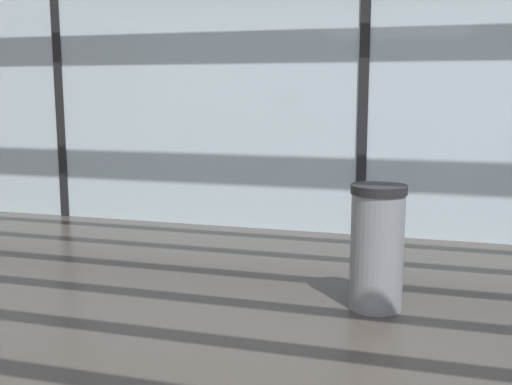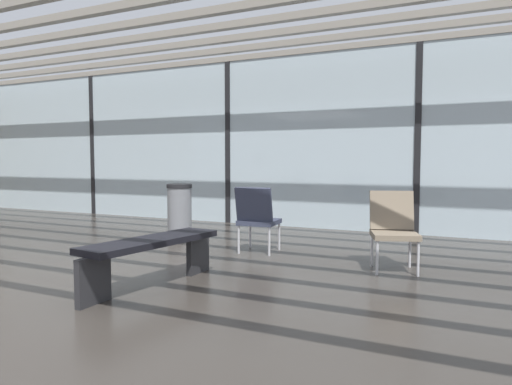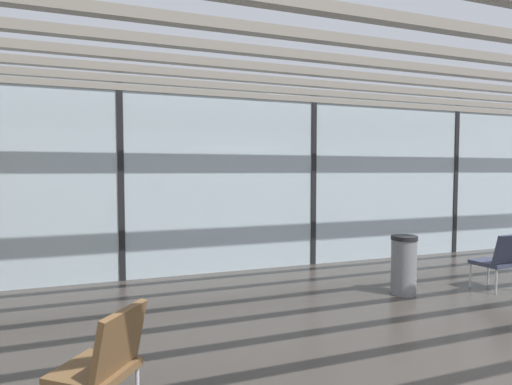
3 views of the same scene
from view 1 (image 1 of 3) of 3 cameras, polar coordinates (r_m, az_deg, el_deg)
name	(u,v)px [view 1 (image 1 of 3)]	position (r m, az deg, el deg)	size (l,w,h in m)	color
glass_curtain_wall	(364,84)	(6.32, 10.08, 9.96)	(14.00, 0.08, 3.10)	silver
window_mullion_0	(61,85)	(7.56, -17.75, 9.56)	(0.10, 0.12, 3.10)	black
window_mullion_1	(364,84)	(6.32, 10.08, 9.96)	(0.10, 0.12, 3.10)	black
parked_airplane	(432,57)	(10.49, 16.12, 12.02)	(10.78, 4.02, 4.02)	silver
trash_bin	(377,247)	(4.24, 11.23, -5.00)	(0.38, 0.38, 0.86)	slate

